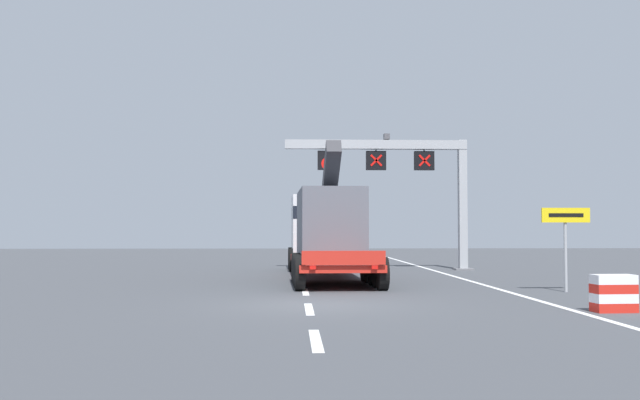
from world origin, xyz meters
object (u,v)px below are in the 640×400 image
Objects in this scene: heavy_haul_truck_red at (325,230)px; exit_sign_yellow at (566,228)px; overhead_lane_gantry at (403,167)px; crash_barrier_striped at (614,293)px.

heavy_haul_truck_red reaches higher than exit_sign_yellow.
exit_sign_yellow is (7.32, -8.20, 0.05)m from heavy_haul_truck_red.
overhead_lane_gantry reaches higher than heavy_haul_truck_red.
crash_barrier_striped is at bearing -82.80° from overhead_lane_gantry.
overhead_lane_gantry is 6.69m from heavy_haul_truck_red.
heavy_haul_truck_red is 5.26× the size of exit_sign_yellow.
overhead_lane_gantry is 3.46× the size of exit_sign_yellow.
exit_sign_yellow is at bearing 79.71° from crash_barrier_striped.
heavy_haul_truck_red is at bearing 114.97° from crash_barrier_striped.
crash_barrier_striped is at bearing -65.03° from heavy_haul_truck_red.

